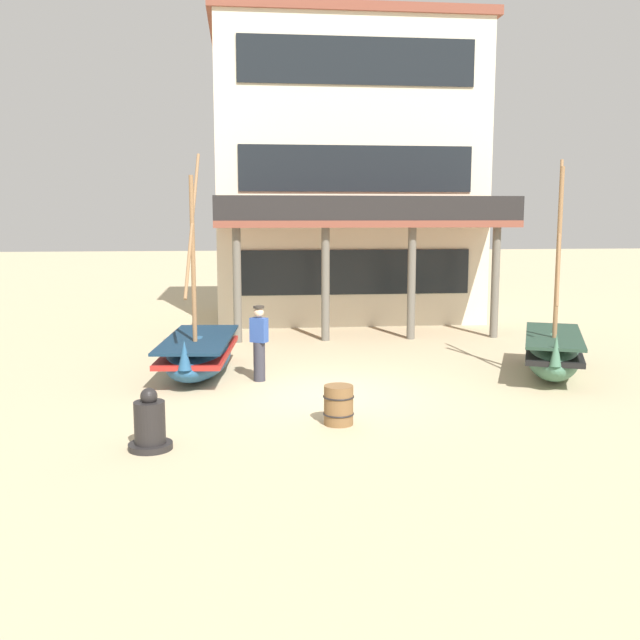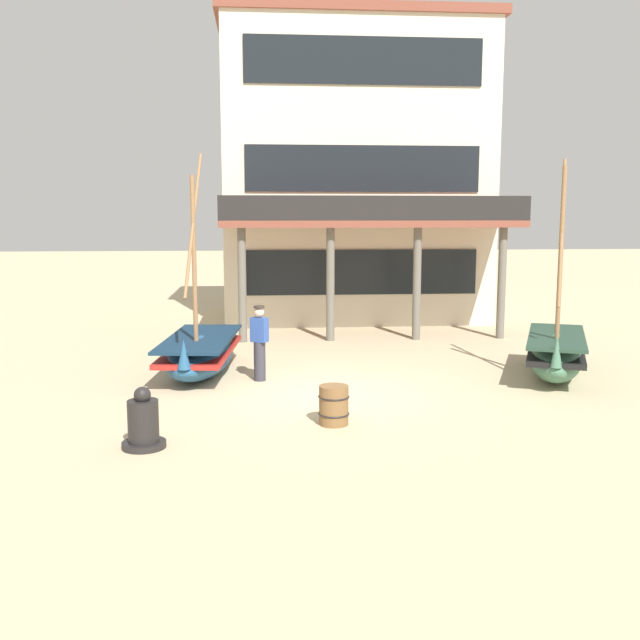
{
  "view_description": "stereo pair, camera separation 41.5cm",
  "coord_description": "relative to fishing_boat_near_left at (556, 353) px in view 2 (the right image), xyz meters",
  "views": [
    {
      "loc": [
        -1.71,
        -14.48,
        3.68
      ],
      "look_at": [
        0.0,
        1.0,
        1.4
      ],
      "focal_mm": 40.62,
      "sensor_mm": 36.0,
      "label": 1
    },
    {
      "loc": [
        -1.3,
        -14.52,
        3.68
      ],
      "look_at": [
        0.0,
        1.0,
        1.4
      ],
      "focal_mm": 40.62,
      "sensor_mm": 36.0,
      "label": 2
    }
  ],
  "objects": [
    {
      "name": "harbor_building_main",
      "position": [
        -3.37,
        10.29,
        4.54
      ],
      "size": [
        9.3,
        8.41,
        10.21
      ],
      "color": "beige",
      "rests_on": "ground"
    },
    {
      "name": "fishing_boat_near_left",
      "position": [
        0.0,
        0.0,
        0.0
      ],
      "size": [
        2.52,
        3.87,
        4.89
      ],
      "color": "#427056",
      "rests_on": "ground"
    },
    {
      "name": "ground_plane",
      "position": [
        -5.4,
        -1.13,
        -0.55
      ],
      "size": [
        120.0,
        120.0,
        0.0
      ],
      "primitive_type": "plane",
      "color": "tan"
    },
    {
      "name": "capstan_winch",
      "position": [
        -8.56,
        -4.36,
        -0.16
      ],
      "size": [
        0.7,
        0.7,
        0.99
      ],
      "color": "black",
      "rests_on": "ground"
    },
    {
      "name": "fishing_boat_centre_large",
      "position": [
        -8.09,
        0.98,
        -0.05
      ],
      "size": [
        1.82,
        4.08,
        5.07
      ],
      "color": "#23517A",
      "rests_on": "ground"
    },
    {
      "name": "wooden_barrel",
      "position": [
        -5.42,
        -3.33,
        -0.2
      ],
      "size": [
        0.56,
        0.56,
        0.7
      ],
      "color": "brown",
      "rests_on": "ground"
    },
    {
      "name": "fisherman_by_hull",
      "position": [
        -6.72,
        0.2,
        0.28
      ],
      "size": [
        0.42,
        0.37,
        1.68
      ],
      "color": "#33333D",
      "rests_on": "ground"
    }
  ]
}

